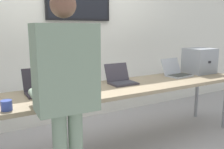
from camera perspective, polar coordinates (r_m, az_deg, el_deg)
The scene contains 8 objects.
back_wall at distance 3.67m, azimuth -9.92°, elevation 10.07°, with size 8.00×0.11×2.68m.
workbench at distance 2.73m, azimuth -1.27°, elevation -3.97°, with size 3.68×0.70×0.74m.
equipment_box at distance 3.80m, azimuth 19.43°, elevation 3.03°, with size 0.38×0.36×0.36m.
laptop_station_1 at distance 2.60m, azimuth -15.83°, elevation -2.90°, with size 0.33×0.32×0.24m.
laptop_station_2 at distance 2.93m, azimuth 2.03°, elevation -1.02°, with size 0.31×0.31×0.22m.
laptop_station_3 at distance 3.49m, azimuth 14.49°, elevation 0.59°, with size 0.35×0.34×0.23m.
person at distance 1.84m, azimuth -10.61°, elevation -2.09°, with size 0.45×0.60×1.63m.
coffee_mug at distance 2.17m, azimuth -23.07°, elevation -6.54°, with size 0.09×0.09×0.08m.
Camera 1 is at (-1.27, -2.31, 1.40)m, focal length 39.82 mm.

